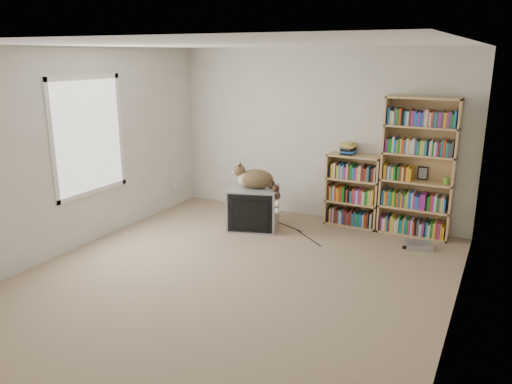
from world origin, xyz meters
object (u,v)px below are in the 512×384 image
at_px(crt_tv, 253,207).
at_px(bookcase_tall, 418,171).
at_px(bookcase_short, 353,193).
at_px(dvd_player, 419,245).
at_px(cat, 259,182).

relative_size(crt_tv, bookcase_tall, 0.45).
bearing_deg(bookcase_short, dvd_player, -26.06).
bearing_deg(cat, bookcase_tall, 2.42).
relative_size(bookcase_short, dvd_player, 3.13).
bearing_deg(bookcase_tall, crt_tv, -160.30).
distance_m(crt_tv, bookcase_tall, 2.31).
xyz_separation_m(cat, dvd_player, (2.16, 0.28, -0.65)).
bearing_deg(bookcase_tall, bookcase_short, -179.89).
height_order(crt_tv, bookcase_short, bookcase_short).
xyz_separation_m(cat, bookcase_short, (1.12, 0.79, -0.21)).
bearing_deg(cat, dvd_player, -11.83).
relative_size(crt_tv, dvd_player, 2.53).
bearing_deg(crt_tv, dvd_player, -12.27).
bearing_deg(dvd_player, bookcase_tall, 89.41).
xyz_separation_m(crt_tv, cat, (0.11, -0.04, 0.39)).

